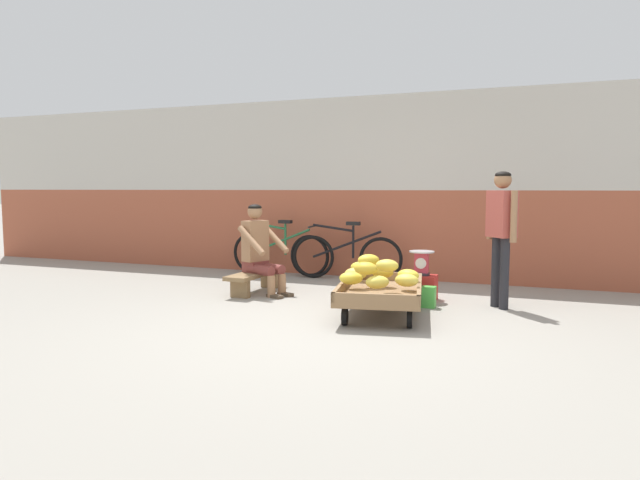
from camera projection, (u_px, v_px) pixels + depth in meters
ground_plane at (323, 330)px, 5.35m from camera, size 80.00×80.00×0.00m
back_wall at (404, 188)px, 8.36m from camera, size 16.00×0.30×2.70m
banana_cart at (381, 293)px, 5.97m from camera, size 1.09×1.57×0.36m
banana_pile at (376, 272)px, 5.94m from camera, size 0.97×1.20×0.26m
low_bench at (256, 277)px, 7.29m from camera, size 0.34×1.11×0.27m
vendor_seated at (260, 249)px, 7.20m from camera, size 0.74×0.62×1.14m
plastic_crate at (421, 287)px, 6.81m from camera, size 0.36×0.28×0.30m
weighing_scale at (422, 263)px, 6.78m from camera, size 0.30×0.30×0.29m
bicycle_near_left at (279, 252)px, 8.75m from camera, size 1.66×0.48×0.86m
bicycle_far_left at (346, 256)px, 8.31m from camera, size 1.66×0.48×0.86m
customer_adult at (502, 224)px, 6.27m from camera, size 0.36×0.40×1.53m
shopping_bag at (427, 297)px, 6.38m from camera, size 0.18×0.12×0.24m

